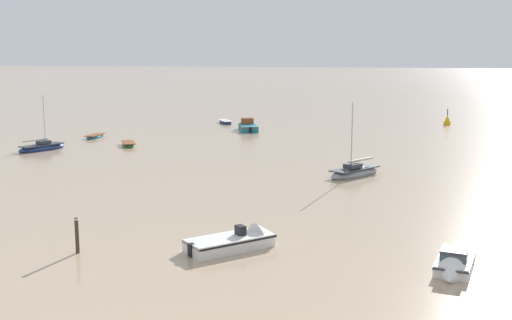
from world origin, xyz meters
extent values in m
ellipsoid|color=gray|center=(-5.43, 30.50, 0.18)|extent=(4.24, 5.39, 0.92)
cube|color=#33383F|center=(-5.43, 30.50, 0.55)|extent=(3.68, 4.62, 0.09)
cube|color=#33383F|center=(-5.58, 30.27, 0.81)|extent=(1.46, 1.57, 0.33)
cylinder|color=#B7BABF|center=(-5.69, 30.09, 3.17)|extent=(0.09, 0.09, 5.05)
cylinder|color=beige|center=(-5.08, 31.06, 1.15)|extent=(1.72, 2.58, 0.18)
cube|color=white|center=(0.95, 10.58, 0.17)|extent=(2.01, 3.69, 0.69)
cone|color=white|center=(0.65, 8.78, 0.17)|extent=(1.54, 1.31, 1.38)
cube|color=#33383F|center=(0.95, 10.54, 0.43)|extent=(2.05, 3.77, 0.08)
cube|color=#33383F|center=(0.82, 9.76, 0.78)|extent=(1.21, 1.01, 0.53)
cube|color=#384751|center=(0.75, 9.35, 0.82)|extent=(1.06, 0.36, 0.43)
cube|color=black|center=(1.24, 12.27, 0.27)|extent=(0.31, 0.26, 0.49)
cube|color=white|center=(-9.48, 10.57, 0.21)|extent=(4.10, 4.26, 0.82)
cone|color=white|center=(-8.01, 12.18, 0.21)|extent=(2.10, 2.08, 1.65)
cube|color=black|center=(-9.44, 10.60, 0.51)|extent=(4.19, 4.35, 0.09)
cube|color=black|center=(-9.04, 11.04, 0.84)|extent=(0.65, 0.64, 0.46)
cube|color=black|center=(-10.85, 9.06, 0.33)|extent=(0.42, 0.41, 0.58)
ellipsoid|color=navy|center=(-36.28, 35.63, 0.17)|extent=(3.32, 5.23, 0.86)
cube|color=#33383F|center=(-36.28, 35.63, 0.52)|extent=(2.89, 4.47, 0.09)
cube|color=#33383F|center=(-36.19, 35.86, 0.76)|extent=(1.25, 1.44, 0.31)
cylinder|color=#B7BABF|center=(-36.11, 36.04, 2.98)|extent=(0.09, 0.09, 4.75)
cylinder|color=beige|center=(-36.51, 35.05, 1.08)|extent=(1.19, 2.62, 0.17)
ellipsoid|color=navy|center=(-25.98, 62.69, 0.13)|extent=(3.10, 3.69, 0.57)
cube|color=silver|center=(-25.98, 62.69, 0.37)|extent=(2.92, 3.43, 0.08)
cube|color=silver|center=(-25.98, 62.69, 0.29)|extent=(1.05, 0.83, 0.06)
ellipsoid|color=#23602D|center=(-29.42, 40.46, 0.12)|extent=(2.85, 3.58, 0.55)
cube|color=brown|center=(-29.42, 40.46, 0.36)|extent=(2.68, 3.33, 0.07)
cube|color=brown|center=(-29.42, 40.46, 0.27)|extent=(1.02, 0.75, 0.05)
ellipsoid|color=#197084|center=(-35.73, 45.02, 0.12)|extent=(1.23, 3.37, 0.53)
cube|color=brown|center=(-35.73, 45.02, 0.34)|extent=(1.20, 3.10, 0.07)
cube|color=brown|center=(-35.73, 45.02, 0.26)|extent=(1.03, 0.24, 0.05)
cube|color=#197084|center=(-20.89, 55.75, 0.23)|extent=(3.58, 5.15, 0.94)
cone|color=#197084|center=(-21.80, 58.06, 0.23)|extent=(2.29, 2.07, 1.88)
cube|color=brown|center=(-20.91, 55.80, 0.59)|extent=(3.66, 5.27, 0.10)
cube|color=brown|center=(-21.30, 56.80, 1.07)|extent=(1.80, 1.61, 0.73)
cube|color=#384751|center=(-21.51, 57.34, 1.12)|extent=(1.42, 0.76, 0.58)
cube|color=black|center=(-20.04, 53.58, 0.37)|extent=(0.46, 0.41, 0.67)
cylinder|color=gold|center=(2.93, 68.42, 0.17)|extent=(0.90, 0.90, 0.70)
cone|color=gold|center=(2.93, 68.42, 0.87)|extent=(0.72, 0.72, 0.70)
cylinder|color=black|center=(2.93, 68.42, 1.67)|extent=(0.10, 0.10, 0.90)
cylinder|color=#3E3323|center=(-16.26, 8.19, 0.76)|extent=(0.18, 0.18, 1.91)
cylinder|color=silver|center=(-16.26, 8.19, 1.66)|extent=(0.22, 0.22, 0.08)
camera|label=1|loc=(-0.97, -17.00, 9.34)|focal=43.58mm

